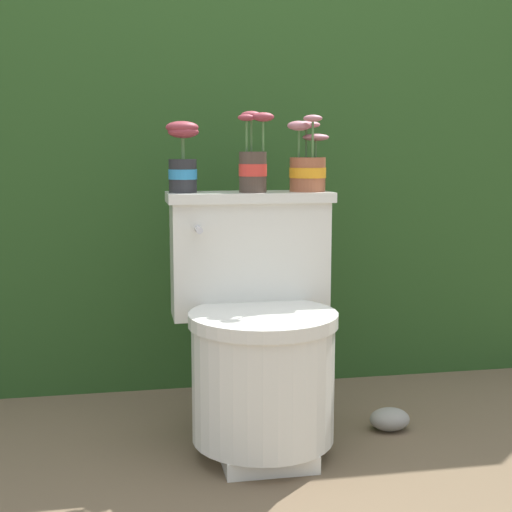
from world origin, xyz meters
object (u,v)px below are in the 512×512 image
Objects in this scene: potted_plant_midleft at (253,162)px; potted_plant_left at (183,160)px; potted_plant_middle at (308,165)px; garden_stone at (390,419)px; toilet at (259,339)px.

potted_plant_left is at bearing 171.66° from potted_plant_midleft.
garden_stone is (0.24, -0.12, -0.79)m from potted_plant_middle.
potted_plant_midleft reaches higher than potted_plant_middle.
garden_stone is at bearing -13.31° from potted_plant_midleft.
potted_plant_middle is at bearing -1.29° from potted_plant_left.
potted_plant_left reaches higher than toilet.
potted_plant_middle is (0.18, 0.15, 0.50)m from toilet.
potted_plant_middle is at bearing 7.19° from potted_plant_midleft.
potted_plant_left is at bearing 168.33° from garden_stone.
potted_plant_left is 0.21m from potted_plant_midleft.
potted_plant_left is 0.38m from potted_plant_middle.
potted_plant_midleft is 1.91× the size of garden_stone.
toilet is 3.08× the size of potted_plant_midleft.
potted_plant_middle is (0.17, 0.02, -0.01)m from potted_plant_midleft.
garden_stone is at bearing -26.45° from potted_plant_middle.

